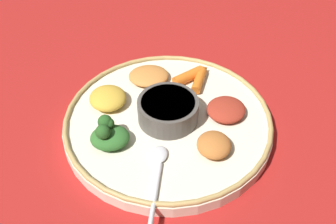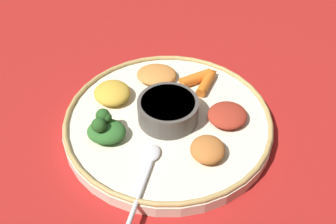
{
  "view_description": "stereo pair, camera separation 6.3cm",
  "coord_description": "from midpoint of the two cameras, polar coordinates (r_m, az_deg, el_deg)",
  "views": [
    {
      "loc": [
        0.07,
        -0.45,
        0.48
      ],
      "look_at": [
        0.0,
        0.0,
        0.04
      ],
      "focal_mm": 41.44,
      "sensor_mm": 36.0,
      "label": 1
    },
    {
      "loc": [
        0.13,
        -0.44,
        0.48
      ],
      "look_at": [
        0.0,
        0.0,
        0.04
      ],
      "focal_mm": 41.44,
      "sensor_mm": 36.0,
      "label": 2
    }
  ],
  "objects": [
    {
      "name": "platter_rim",
      "position": [
        0.64,
        -2.82,
        -0.91
      ],
      "size": [
        0.35,
        0.35,
        0.01
      ],
      "primitive_type": "torus",
      "color": "tan",
      "rests_on": "platter"
    },
    {
      "name": "mound_beet",
      "position": [
        0.65,
        5.8,
        0.24
      ],
      "size": [
        0.09,
        0.09,
        0.02
      ],
      "primitive_type": "ellipsoid",
      "rotation": [
        0.0,
        0.0,
        5.54
      ],
      "color": "maroon",
      "rests_on": "platter"
    },
    {
      "name": "spoon",
      "position": [
        0.57,
        -4.65,
        -9.25
      ],
      "size": [
        0.03,
        0.16,
        0.01
      ],
      "color": "silver",
      "rests_on": "platter"
    },
    {
      "name": "ground_plane",
      "position": [
        0.66,
        -2.75,
        -2.4
      ],
      "size": [
        2.4,
        2.4,
        0.0
      ],
      "primitive_type": "plane",
      "color": "maroon"
    },
    {
      "name": "greens_pile",
      "position": [
        0.6,
        -11.76,
        -3.43
      ],
      "size": [
        0.07,
        0.06,
        0.05
      ],
      "color": "#2D6628",
      "rests_on": "platter"
    },
    {
      "name": "mound_chickpea",
      "position": [
        0.59,
        3.72,
        -5.01
      ],
      "size": [
        0.06,
        0.06,
        0.03
      ],
      "primitive_type": "ellipsoid",
      "rotation": [
        0.0,
        0.0,
        0.12
      ],
      "color": "#B2662D",
      "rests_on": "platter"
    },
    {
      "name": "mound_lentil_yellow",
      "position": [
        0.68,
        -11.52,
        1.9
      ],
      "size": [
        0.09,
        0.09,
        0.03
      ],
      "primitive_type": "ellipsoid",
      "rotation": [
        0.0,
        0.0,
        2.37
      ],
      "color": "gold",
      "rests_on": "platter"
    },
    {
      "name": "carrot_near_spoon",
      "position": [
        0.71,
        2.14,
        4.82
      ],
      "size": [
        0.03,
        0.08,
        0.02
      ],
      "color": "orange",
      "rests_on": "platter"
    },
    {
      "name": "mound_squash",
      "position": [
        0.72,
        -5.4,
        5.21
      ],
      "size": [
        0.09,
        0.08,
        0.02
      ],
      "primitive_type": "ellipsoid",
      "rotation": [
        0.0,
        0.0,
        3.38
      ],
      "color": "#C67A38",
      "rests_on": "platter"
    },
    {
      "name": "platter",
      "position": [
        0.65,
        -2.78,
        -1.76
      ],
      "size": [
        0.35,
        0.35,
        0.02
      ],
      "primitive_type": "cylinder",
      "color": "beige",
      "rests_on": "ground_plane"
    },
    {
      "name": "carrot_outer",
      "position": [
        0.72,
        0.9,
        5.36
      ],
      "size": [
        0.07,
        0.07,
        0.02
      ],
      "color": "orange",
      "rests_on": "platter"
    },
    {
      "name": "center_bowl",
      "position": [
        0.63,
        -2.88,
        0.25
      ],
      "size": [
        0.1,
        0.1,
        0.04
      ],
      "color": "#4C4742",
      "rests_on": "platter"
    }
  ]
}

